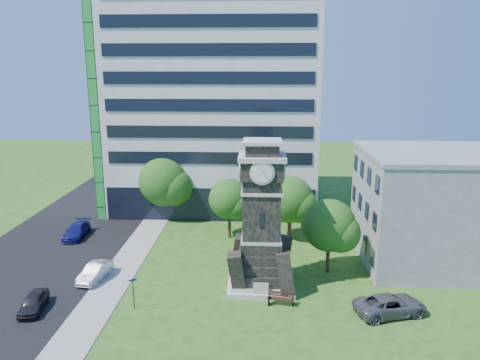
{
  "coord_description": "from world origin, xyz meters",
  "views": [
    {
      "loc": [
        2.88,
        -34.05,
        17.7
      ],
      "look_at": [
        1.01,
        7.32,
        7.73
      ],
      "focal_mm": 35.0,
      "sensor_mm": 36.0,
      "label": 1
    }
  ],
  "objects_px": {
    "car_street_north": "(77,231)",
    "street_sign": "(133,290)",
    "clock_tower": "(261,225)",
    "car_street_mid": "(95,272)",
    "car_street_south": "(33,302)",
    "car_east_lot": "(390,305)",
    "park_bench": "(281,298)"
  },
  "relations": [
    {
      "from": "street_sign",
      "to": "clock_tower",
      "type": "bearing_deg",
      "value": 3.27
    },
    {
      "from": "clock_tower",
      "to": "car_street_mid",
      "type": "height_order",
      "value": "clock_tower"
    },
    {
      "from": "car_street_north",
      "to": "park_bench",
      "type": "relative_size",
      "value": 2.47
    },
    {
      "from": "car_street_south",
      "to": "car_street_mid",
      "type": "relative_size",
      "value": 0.9
    },
    {
      "from": "car_street_mid",
      "to": "car_street_north",
      "type": "relative_size",
      "value": 0.87
    },
    {
      "from": "park_bench",
      "to": "street_sign",
      "type": "xyz_separation_m",
      "value": [
        -11.09,
        -1.08,
        1.01
      ]
    },
    {
      "from": "car_east_lot",
      "to": "car_street_mid",
      "type": "bearing_deg",
      "value": 62.16
    },
    {
      "from": "car_street_south",
      "to": "park_bench",
      "type": "xyz_separation_m",
      "value": [
        18.51,
        1.7,
        -0.11
      ]
    },
    {
      "from": "car_street_south",
      "to": "car_east_lot",
      "type": "height_order",
      "value": "car_east_lot"
    },
    {
      "from": "clock_tower",
      "to": "park_bench",
      "type": "bearing_deg",
      "value": -65.01
    },
    {
      "from": "car_street_mid",
      "to": "park_bench",
      "type": "relative_size",
      "value": 2.14
    },
    {
      "from": "car_street_north",
      "to": "street_sign",
      "type": "relative_size",
      "value": 1.96
    },
    {
      "from": "car_street_south",
      "to": "street_sign",
      "type": "xyz_separation_m",
      "value": [
        7.42,
        0.62,
        0.9
      ]
    },
    {
      "from": "car_east_lot",
      "to": "street_sign",
      "type": "relative_size",
      "value": 2.17
    },
    {
      "from": "street_sign",
      "to": "car_east_lot",
      "type": "bearing_deg",
      "value": -21.51
    },
    {
      "from": "car_street_south",
      "to": "park_bench",
      "type": "height_order",
      "value": "car_street_south"
    },
    {
      "from": "car_street_north",
      "to": "clock_tower",
      "type": "bearing_deg",
      "value": -30.06
    },
    {
      "from": "clock_tower",
      "to": "car_street_south",
      "type": "bearing_deg",
      "value": -163.53
    },
    {
      "from": "car_street_north",
      "to": "park_bench",
      "type": "xyz_separation_m",
      "value": [
        21.29,
        -13.74,
        -0.16
      ]
    },
    {
      "from": "clock_tower",
      "to": "car_street_south",
      "type": "distance_m",
      "value": 18.29
    },
    {
      "from": "park_bench",
      "to": "clock_tower",
      "type": "bearing_deg",
      "value": 125.55
    },
    {
      "from": "car_street_mid",
      "to": "clock_tower",
      "type": "bearing_deg",
      "value": 8.22
    },
    {
      "from": "park_bench",
      "to": "street_sign",
      "type": "height_order",
      "value": "street_sign"
    },
    {
      "from": "car_street_north",
      "to": "street_sign",
      "type": "xyz_separation_m",
      "value": [
        10.2,
        -14.83,
        0.84
      ]
    },
    {
      "from": "car_street_south",
      "to": "street_sign",
      "type": "relative_size",
      "value": 1.53
    },
    {
      "from": "park_bench",
      "to": "car_street_north",
      "type": "bearing_deg",
      "value": 157.71
    },
    {
      "from": "park_bench",
      "to": "car_street_south",
      "type": "bearing_deg",
      "value": -164.18
    },
    {
      "from": "car_east_lot",
      "to": "park_bench",
      "type": "xyz_separation_m",
      "value": [
        -7.96,
        1.1,
        -0.21
      ]
    },
    {
      "from": "clock_tower",
      "to": "car_east_lot",
      "type": "distance_m",
      "value": 11.42
    },
    {
      "from": "clock_tower",
      "to": "car_street_mid",
      "type": "xyz_separation_m",
      "value": [
        -14.18,
        0.37,
        -4.59
      ]
    },
    {
      "from": "clock_tower",
      "to": "street_sign",
      "type": "height_order",
      "value": "clock_tower"
    },
    {
      "from": "clock_tower",
      "to": "car_street_mid",
      "type": "distance_m",
      "value": 14.9
    }
  ]
}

